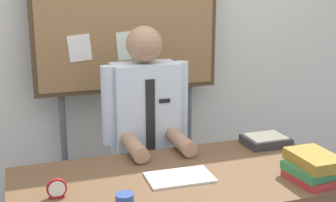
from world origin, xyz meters
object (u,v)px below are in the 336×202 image
desk (180,192)px  open_notebook (180,177)px  person (146,149)px  desk_clock (57,189)px  paper_tray (266,140)px  bulletin_board (127,8)px  book_stack (313,167)px

desk → open_notebook: bearing=-115.8°
desk → open_notebook: (-0.01, -0.02, 0.09)m
person → desk_clock: (-0.61, -0.64, 0.10)m
paper_tray → open_notebook: bearing=-156.5°
open_notebook → desk_clock: bearing=-178.9°
desk_clock → paper_tray: bearing=13.4°
open_notebook → paper_tray: 0.73m
bulletin_board → book_stack: (0.61, -1.27, -0.72)m
bulletin_board → person: bearing=-89.9°
bulletin_board → book_stack: 1.58m
person → bulletin_board: size_ratio=0.67×
person → book_stack: (0.61, -0.86, 0.13)m
book_stack → open_notebook: 0.66m
person → desk_clock: person is taller
book_stack → open_notebook: size_ratio=0.84×
book_stack → person: bearing=125.0°
person → book_stack: 1.06m
desk → book_stack: bearing=-22.8°
bulletin_board → paper_tray: bearing=-48.5°
book_stack → open_notebook: book_stack is taller
person → desk_clock: 0.89m
desk_clock → paper_tray: size_ratio=0.35×
bulletin_board → desk: bearing=-90.0°
open_notebook → bulletin_board: bearing=89.5°
bulletin_board → desk_clock: bulletin_board is taller
desk → bulletin_board: 1.34m
desk → paper_tray: 0.72m
bulletin_board → desk_clock: (-0.61, -1.04, -0.75)m
bulletin_board → book_stack: bearing=-64.4°
open_notebook → paper_tray: paper_tray is taller
desk → desk_clock: size_ratio=18.27×
book_stack → paper_tray: size_ratio=1.06×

